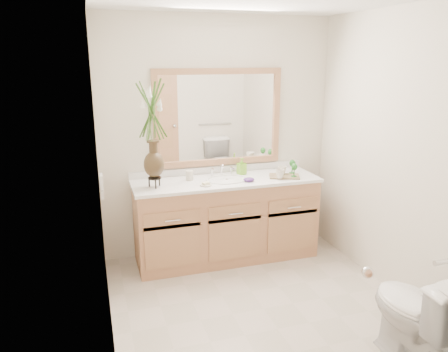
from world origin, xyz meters
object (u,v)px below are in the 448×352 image
object	(u,v)px
toilet	(418,316)
tray	(284,176)
soap_bottle	(242,167)
tumbler	(190,175)
flower_vase	(152,121)

from	to	relation	value
toilet	tray	xyz separation A→B (m)	(-0.12, 1.85, 0.47)
soap_bottle	tray	distance (m)	0.44
tumbler	tray	world-z (taller)	tumbler
toilet	soap_bottle	size ratio (longest dim) A/B	4.91
tray	toilet	bearing A→B (deg)	-64.96
toilet	tray	bearing A→B (deg)	-86.41
toilet	tumbler	bearing A→B (deg)	-62.56
soap_bottle	tray	world-z (taller)	soap_bottle
tray	flower_vase	bearing A→B (deg)	-160.13
soap_bottle	tray	bearing A→B (deg)	-48.91
tumbler	tray	size ratio (longest dim) A/B	0.32
flower_vase	tumbler	size ratio (longest dim) A/B	9.49
toilet	flower_vase	size ratio (longest dim) A/B	0.83
toilet	tumbler	size ratio (longest dim) A/B	7.87
tray	soap_bottle	bearing A→B (deg)	169.61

